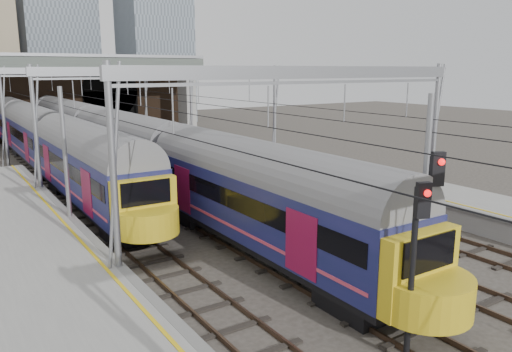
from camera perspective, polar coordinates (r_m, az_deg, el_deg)
ground at (r=17.17m, az=23.22°, el=-15.67°), size 160.00×160.00×0.00m
tracks at (r=27.60m, az=-3.48°, el=-4.12°), size 14.40×80.00×0.22m
overhead_line at (r=32.33m, az=-9.43°, el=9.90°), size 16.80×80.00×8.00m
retaining_wall at (r=61.81m, az=-19.75°, el=8.26°), size 28.00×2.75×9.00m
overbridge at (r=55.62m, az=-19.91°, el=10.93°), size 28.00×3.00×9.25m
city_skyline at (r=80.67m, az=-22.75°, el=17.88°), size 37.50×27.50×60.00m
train_main at (r=43.13m, az=-18.08°, el=4.59°), size 2.87×66.25×4.91m
train_second at (r=52.86m, az=-25.39°, el=5.30°), size 2.86×66.09×4.90m
signal_near_left at (r=13.47m, az=17.75°, el=-8.35°), size 0.40×0.47×5.01m
signal_near_centre at (r=15.51m, az=19.26°, el=-4.85°), size 0.42×0.49×5.44m
equip_cover_a at (r=20.61m, az=5.96°, el=-9.79°), size 1.12×0.94×0.11m
equip_cover_b at (r=19.98m, az=12.12°, el=-10.78°), size 0.83×0.66×0.09m
equip_cover_c at (r=24.71m, az=15.17°, el=-6.42°), size 1.02×0.87×0.10m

